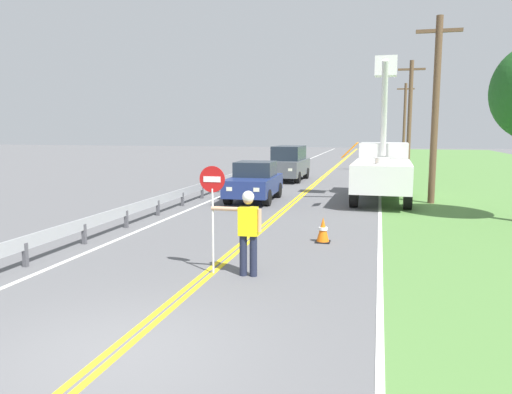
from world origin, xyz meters
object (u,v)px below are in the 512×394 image
(utility_bucket_truck, at_px, (383,167))
(oncoming_sedan_nearest, at_px, (254,182))
(oncoming_suv_second, at_px, (289,163))
(stop_sign_paddle, at_px, (212,195))
(utility_pole_near, at_px, (436,107))
(utility_pole_mid, at_px, (410,115))
(flagger_worker, at_px, (248,228))
(utility_pole_far, at_px, (404,119))
(traffic_cone_lead, at_px, (323,230))

(utility_bucket_truck, xyz_separation_m, oncoming_sedan_nearest, (-5.40, -1.73, -0.60))
(oncoming_sedan_nearest, relative_size, oncoming_suv_second, 0.89)
(stop_sign_paddle, xyz_separation_m, utility_pole_near, (5.58, 11.87, 2.29))
(oncoming_suv_second, bearing_deg, oncoming_sedan_nearest, -89.50)
(stop_sign_paddle, height_order, utility_pole_mid, utility_pole_mid)
(oncoming_sedan_nearest, distance_m, oncoming_suv_second, 8.78)
(stop_sign_paddle, xyz_separation_m, utility_pole_mid, (5.35, 25.90, 2.35))
(utility_bucket_truck, xyz_separation_m, oncoming_suv_second, (-5.47, 7.05, -0.37))
(utility_bucket_truck, xyz_separation_m, utility_pole_near, (2.02, -0.63, 2.56))
(flagger_worker, xyz_separation_m, utility_bucket_truck, (2.80, 12.47, 0.39))
(utility_pole_far, bearing_deg, utility_pole_near, -90.55)
(oncoming_sedan_nearest, bearing_deg, utility_pole_near, 8.46)
(flagger_worker, xyz_separation_m, oncoming_suv_second, (-2.68, 19.52, 0.01))
(oncoming_suv_second, height_order, utility_pole_far, utility_pole_far)
(utility_bucket_truck, height_order, utility_pole_far, utility_pole_far)
(flagger_worker, relative_size, utility_pole_far, 0.23)
(flagger_worker, distance_m, utility_bucket_truck, 12.79)
(flagger_worker, bearing_deg, oncoming_suv_second, 97.81)
(traffic_cone_lead, bearing_deg, utility_pole_far, 84.62)
(oncoming_sedan_nearest, xyz_separation_m, traffic_cone_lead, (3.80, -7.23, -0.50))
(flagger_worker, relative_size, stop_sign_paddle, 0.78)
(oncoming_sedan_nearest, relative_size, utility_pole_far, 0.52)
(utility_bucket_truck, bearing_deg, flagger_worker, -102.64)
(oncoming_sedan_nearest, bearing_deg, utility_pole_mid, 64.61)
(stop_sign_paddle, bearing_deg, traffic_cone_lead, 60.87)
(oncoming_sedan_nearest, bearing_deg, traffic_cone_lead, -62.29)
(utility_bucket_truck, height_order, utility_pole_near, utility_pole_near)
(utility_pole_far, xyz_separation_m, traffic_cone_lead, (-3.94, -41.82, -3.82))
(flagger_worker, distance_m, oncoming_sedan_nearest, 11.06)
(oncoming_sedan_nearest, xyz_separation_m, utility_pole_near, (7.42, 1.10, 3.16))
(oncoming_suv_second, bearing_deg, utility_pole_mid, 41.20)
(oncoming_sedan_nearest, distance_m, utility_pole_mid, 17.06)
(traffic_cone_lead, bearing_deg, flagger_worker, -108.84)
(oncoming_sedan_nearest, bearing_deg, flagger_worker, -76.40)
(utility_bucket_truck, distance_m, utility_pole_far, 33.05)
(utility_pole_near, bearing_deg, oncoming_suv_second, 134.31)
(stop_sign_paddle, distance_m, utility_pole_mid, 26.55)
(stop_sign_paddle, relative_size, traffic_cone_lead, 3.33)
(stop_sign_paddle, height_order, utility_pole_near, utility_pole_near)
(utility_pole_mid, relative_size, utility_pole_far, 0.97)
(traffic_cone_lead, bearing_deg, oncoming_suv_second, 103.60)
(flagger_worker, height_order, utility_pole_mid, utility_pole_mid)
(oncoming_sedan_nearest, bearing_deg, oncoming_suv_second, 90.50)
(utility_bucket_truck, bearing_deg, oncoming_sedan_nearest, -162.23)
(utility_pole_near, relative_size, utility_pole_far, 0.96)
(flagger_worker, relative_size, traffic_cone_lead, 2.61)
(stop_sign_paddle, bearing_deg, utility_bucket_truck, 74.07)
(oncoming_sedan_nearest, distance_m, traffic_cone_lead, 8.18)
(utility_pole_near, bearing_deg, utility_pole_mid, 90.95)
(stop_sign_paddle, bearing_deg, utility_pole_near, 64.80)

